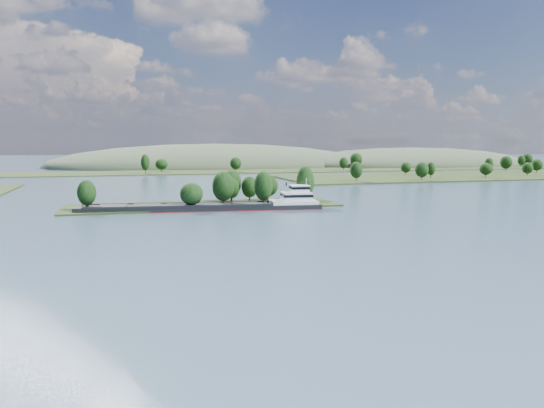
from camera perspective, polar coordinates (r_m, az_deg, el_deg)
name	(u,v)px	position (r m, az deg, el deg)	size (l,w,h in m)	color
ground	(237,232)	(140.17, -3.74, -3.06)	(1800.00, 1800.00, 0.00)	#35475B
tree_island	(225,195)	(198.19, -5.06, 1.01)	(100.00, 32.05, 15.55)	#223015
right_bank	(504,174)	(409.40, 23.68, 2.94)	(320.00, 90.00, 14.10)	#223015
back_shoreline	(172,172)	(417.34, -10.72, 3.43)	(900.00, 60.00, 15.39)	#223015
hill_east	(412,165)	(565.17, 14.86, 4.08)	(260.00, 140.00, 36.00)	#394630
hill_west	(215,166)	(523.24, -6.15, 4.07)	(320.00, 160.00, 44.00)	#394630
cargo_barge	(219,206)	(186.80, -5.73, -0.18)	(85.14, 19.70, 11.43)	black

